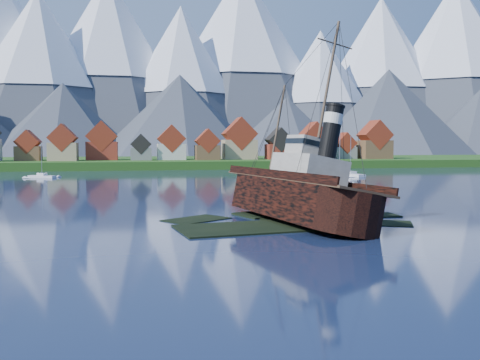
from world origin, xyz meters
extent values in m
plane|color=#172343|center=(0.00, 0.00, 0.00)|extent=(1400.00, 1400.00, 0.00)
cube|color=black|center=(-3.00, -2.00, -0.32)|extent=(19.08, 11.42, 1.00)
cube|color=black|center=(6.00, 4.00, -0.38)|extent=(15.15, 9.76, 1.00)
cube|color=black|center=(2.00, 9.00, -0.28)|extent=(11.45, 9.06, 1.00)
cube|color=black|center=(12.00, -1.00, -0.42)|extent=(10.27, 8.34, 1.00)
cube|color=black|center=(-9.00, 6.00, -0.40)|extent=(9.42, 8.68, 1.00)
cube|color=black|center=(15.00, 5.00, -0.35)|extent=(6.00, 4.00, 1.00)
cube|color=#1B3F12|center=(0.00, 170.00, 0.00)|extent=(600.00, 80.00, 3.20)
cube|color=#3F3D38|center=(0.00, 132.00, 0.00)|extent=(600.00, 2.50, 2.00)
cube|color=brown|center=(-56.00, 153.00, 5.75)|extent=(9.00, 8.00, 5.50)
cube|color=maroon|center=(-56.00, 153.00, 10.12)|extent=(9.16, 8.16, 9.16)
cube|color=tan|center=(-43.00, 150.00, 6.40)|extent=(10.50, 9.00, 6.80)
cube|color=maroon|center=(-43.00, 150.00, 11.69)|extent=(10.69, 9.18, 10.69)
cube|color=maroon|center=(-29.00, 156.00, 6.60)|extent=(12.00, 8.50, 7.20)
cube|color=maroon|center=(-29.00, 156.00, 12.36)|extent=(12.22, 8.67, 12.22)
cube|color=slate|center=(-14.00, 151.00, 5.40)|extent=(8.00, 7.00, 4.80)
cube|color=black|center=(-14.00, 151.00, 9.24)|extent=(8.15, 7.14, 8.15)
cube|color=beige|center=(-2.00, 154.00, 6.20)|extent=(11.00, 9.50, 6.40)
cube|color=maroon|center=(-2.00, 154.00, 11.38)|extent=(11.20, 9.69, 11.20)
cube|color=brown|center=(12.00, 150.00, 5.90)|extent=(9.50, 8.00, 5.80)
cube|color=maroon|center=(12.00, 150.00, 10.51)|extent=(9.67, 8.16, 9.67)
cube|color=tan|center=(26.00, 155.00, 7.00)|extent=(13.50, 10.00, 8.00)
cube|color=maroon|center=(26.00, 155.00, 13.43)|extent=(13.75, 10.20, 13.75)
cube|color=maroon|center=(42.00, 152.00, 6.10)|extent=(10.00, 8.50, 6.20)
cube|color=black|center=(42.00, 152.00, 11.00)|extent=(10.18, 8.67, 10.18)
cube|color=beige|center=(56.00, 149.00, 6.75)|extent=(11.50, 9.00, 7.50)
cube|color=maroon|center=(56.00, 149.00, 12.57)|extent=(11.71, 9.18, 11.71)
cube|color=slate|center=(71.00, 153.00, 5.50)|extent=(9.00, 7.50, 5.00)
cube|color=maroon|center=(71.00, 153.00, 9.62)|extent=(9.16, 7.65, 9.16)
cube|color=brown|center=(84.00, 151.00, 6.90)|extent=(12.50, 10.00, 7.80)
cube|color=maroon|center=(84.00, 151.00, 13.05)|extent=(12.73, 10.20, 12.73)
cone|color=#2D333D|center=(-100.00, 455.00, 73.00)|extent=(180.00, 180.00, 150.00)
cone|color=white|center=(-100.00, 455.00, 103.00)|extent=(111.60, 111.60, 90.00)
cone|color=#2D333D|center=(-40.00, 495.00, 88.00)|extent=(210.00, 210.00, 180.00)
cone|color=white|center=(-40.00, 495.00, 124.00)|extent=(130.20, 130.20, 108.00)
cone|color=#2D333D|center=(30.00, 470.00, 70.50)|extent=(170.00, 170.00, 145.00)
cone|color=white|center=(30.00, 470.00, 99.50)|extent=(105.40, 105.40, 87.00)
cone|color=#2D333D|center=(100.00, 515.00, 98.00)|extent=(240.00, 240.00, 200.00)
cone|color=white|center=(100.00, 515.00, 138.00)|extent=(148.80, 148.80, 120.00)
cone|color=#2D333D|center=(170.00, 460.00, 60.50)|extent=(150.00, 150.00, 125.00)
cone|color=white|center=(170.00, 460.00, 85.50)|extent=(93.00, 93.00, 75.00)
cone|color=#2D333D|center=(250.00, 490.00, 83.00)|extent=(200.00, 200.00, 170.00)
cone|color=white|center=(250.00, 490.00, 117.00)|extent=(124.00, 124.00, 102.00)
cone|color=#2D333D|center=(330.00, 475.00, 93.00)|extent=(230.00, 230.00, 190.00)
cone|color=white|center=(330.00, 475.00, 131.00)|extent=(142.60, 142.60, 114.00)
cone|color=#2D333D|center=(-70.00, 374.00, 27.00)|extent=(120.00, 120.00, 58.00)
cone|color=#2D333D|center=(20.00, 369.00, 31.00)|extent=(136.00, 136.00, 66.00)
cone|color=#2D333D|center=(110.00, 373.00, 23.00)|extent=(110.00, 110.00, 50.00)
cone|color=#2D333D|center=(200.00, 370.00, 35.50)|extent=(150.00, 150.00, 75.00)
cone|color=#2D333D|center=(290.00, 371.00, 28.00)|extent=(124.00, 124.00, 60.00)
cube|color=black|center=(2.78, 2.65, 2.46)|extent=(7.71, 22.21, 4.63)
cone|color=black|center=(2.78, 17.06, 2.46)|extent=(7.71, 7.71, 7.71)
cylinder|color=black|center=(2.78, -8.46, 2.46)|extent=(7.71, 7.71, 4.63)
cube|color=#4C3826|center=(2.78, 2.65, 4.89)|extent=(7.56, 29.31, 0.28)
cube|color=black|center=(-0.92, 2.65, 5.38)|extent=(0.22, 28.38, 0.99)
cube|color=black|center=(6.48, 2.65, 5.38)|extent=(0.22, 28.38, 0.99)
cube|color=#ADA89E|center=(2.78, 1.00, 6.54)|extent=(5.73, 9.37, 3.31)
cube|color=#ADA89E|center=(2.78, 2.10, 9.41)|extent=(3.97, 4.41, 2.42)
cylinder|color=black|center=(2.78, -2.64, 11.28)|extent=(2.09, 2.09, 6.17)
cylinder|color=silver|center=(2.78, -2.64, 12.82)|extent=(2.20, 2.20, 1.21)
cylinder|color=#473828|center=(2.78, 11.46, 11.61)|extent=(0.31, 0.31, 13.22)
cylinder|color=#473828|center=(2.78, -0.11, 17.78)|extent=(0.35, 0.35, 14.32)
cube|color=silver|center=(-42.08, 95.88, 0.09)|extent=(8.13, 5.74, 1.09)
cube|color=silver|center=(-42.08, 95.88, 0.95)|extent=(2.87, 2.68, 0.64)
cylinder|color=gray|center=(-42.08, 95.88, 5.35)|extent=(0.13, 0.13, 9.44)
cube|color=silver|center=(30.70, 57.06, 0.11)|extent=(5.53, 9.92, 1.37)
cube|color=silver|center=(30.70, 57.06, 1.20)|extent=(2.91, 3.27, 0.80)
cylinder|color=gray|center=(30.70, 57.06, 6.71)|extent=(0.16, 0.16, 11.84)
cube|color=silver|center=(45.61, 85.81, 0.11)|extent=(5.55, 10.96, 1.28)
cube|color=silver|center=(45.61, 85.81, 1.12)|extent=(3.09, 3.52, 0.75)
cylinder|color=gray|center=(45.61, 85.81, 6.28)|extent=(0.15, 0.15, 11.07)
camera|label=1|loc=(-16.72, -61.40, 9.81)|focal=40.00mm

